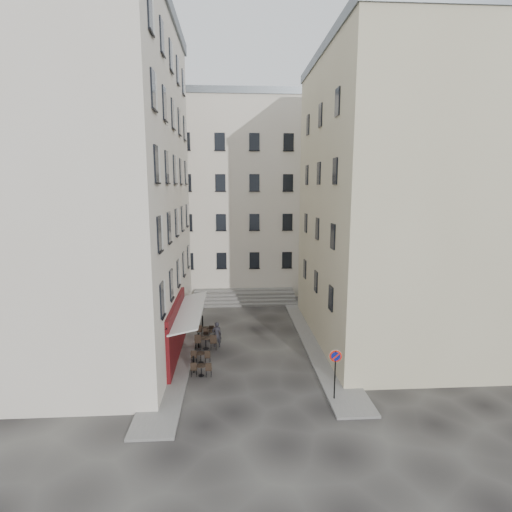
{
  "coord_description": "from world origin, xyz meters",
  "views": [
    {
      "loc": [
        -1.09,
        -21.86,
        10.24
      ],
      "look_at": [
        0.52,
        4.0,
        5.67
      ],
      "focal_mm": 28.0,
      "sensor_mm": 36.0,
      "label": 1
    }
  ],
  "objects": [
    {
      "name": "bollard_mid",
      "position": [
        -3.25,
        2.5,
        0.53
      ],
      "size": [
        0.12,
        0.12,
        0.98
      ],
      "color": "black",
      "rests_on": "ground"
    },
    {
      "name": "bollard_near",
      "position": [
        -3.25,
        -1.0,
        0.53
      ],
      "size": [
        0.12,
        0.12,
        0.98
      ],
      "color": "black",
      "rests_on": "ground"
    },
    {
      "name": "ground",
      "position": [
        0.0,
        0.0,
        0.0
      ],
      "size": [
        90.0,
        90.0,
        0.0
      ],
      "primitive_type": "plane",
      "color": "black",
      "rests_on": "ground"
    },
    {
      "name": "bollard_far",
      "position": [
        -3.25,
        6.0,
        0.53
      ],
      "size": [
        0.12,
        0.12,
        0.98
      ],
      "color": "black",
      "rests_on": "ground"
    },
    {
      "name": "bistro_table_d",
      "position": [
        -2.46,
        3.82,
        0.41
      ],
      "size": [
        1.14,
        0.54,
        0.8
      ],
      "color": "black",
      "rests_on": "ground"
    },
    {
      "name": "building_back",
      "position": [
        -1.0,
        19.0,
        9.31
      ],
      "size": [
        18.2,
        10.2,
        18.6
      ],
      "color": "beige",
      "rests_on": "ground"
    },
    {
      "name": "sidewalk_right",
      "position": [
        4.5,
        3.0,
        0.06
      ],
      "size": [
        2.0,
        18.0,
        0.12
      ],
      "primitive_type": "cube",
      "color": "slate",
      "rests_on": "ground"
    },
    {
      "name": "building_left",
      "position": [
        -10.5,
        3.0,
        10.31
      ],
      "size": [
        12.2,
        16.2,
        20.6
      ],
      "color": "beige",
      "rests_on": "ground"
    },
    {
      "name": "bistro_table_b",
      "position": [
        -2.94,
        0.17,
        0.41
      ],
      "size": [
        1.13,
        0.53,
        0.8
      ],
      "color": "black",
      "rests_on": "ground"
    },
    {
      "name": "sidewalk_left",
      "position": [
        -4.5,
        4.0,
        0.06
      ],
      "size": [
        2.0,
        22.0,
        0.12
      ],
      "primitive_type": "cube",
      "color": "slate",
      "rests_on": "ground"
    },
    {
      "name": "bistro_table_c",
      "position": [
        -2.78,
        2.19,
        0.5
      ],
      "size": [
        1.39,
        0.65,
        0.98
      ],
      "color": "black",
      "rests_on": "ground"
    },
    {
      "name": "building_right",
      "position": [
        10.5,
        3.5,
        9.31
      ],
      "size": [
        12.2,
        14.2,
        18.6
      ],
      "color": "tan",
      "rests_on": "ground"
    },
    {
      "name": "bistro_table_a",
      "position": [
        -2.8,
        -1.45,
        0.41
      ],
      "size": [
        1.14,
        0.53,
        0.8
      ],
      "color": "black",
      "rests_on": "ground"
    },
    {
      "name": "no_parking_sign",
      "position": [
        3.79,
        -4.37,
        1.83
      ],
      "size": [
        0.58,
        0.14,
        2.58
      ],
      "rotation": [
        0.0,
        0.0,
        -0.15
      ],
      "color": "black",
      "rests_on": "ground"
    },
    {
      "name": "stone_steps",
      "position": [
        0.0,
        12.57,
        0.4
      ],
      "size": [
        9.0,
        3.15,
        0.8
      ],
      "color": "#64615E",
      "rests_on": "ground"
    },
    {
      "name": "bistro_table_e",
      "position": [
        -2.91,
        4.32,
        0.42
      ],
      "size": [
        1.18,
        0.55,
        0.83
      ],
      "color": "black",
      "rests_on": "ground"
    },
    {
      "name": "pedestrian",
      "position": [
        -2.09,
        2.52,
        0.84
      ],
      "size": [
        0.66,
        0.47,
        1.69
      ],
      "primitive_type": "imported",
      "rotation": [
        0.0,
        0.0,
        3.26
      ],
      "color": "black",
      "rests_on": "ground"
    },
    {
      "name": "cafe_storefront",
      "position": [
        -4.32,
        1.0,
        1.88
      ],
      "size": [
        1.74,
        7.3,
        3.5
      ],
      "color": "#490A11",
      "rests_on": "ground"
    }
  ]
}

